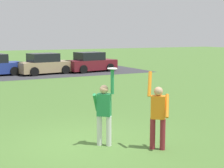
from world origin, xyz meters
TOP-DOWN VIEW (x-y plane):
  - ground_plane at (0.00, 0.00)m, footprint 120.00×120.00m
  - person_catcher at (0.31, -0.39)m, footprint 0.56×0.55m
  - person_defender at (1.41, -1.31)m, footprint 0.65×0.65m
  - frisbee_disc at (0.49, -0.53)m, footprint 0.26×0.26m
  - parked_car_tan at (3.89, 17.11)m, footprint 4.30×2.45m
  - parked_car_maroon at (7.73, 17.09)m, footprint 4.30×2.45m

SIDE VIEW (x-z plane):
  - ground_plane at x=0.00m, z-range 0.00..0.00m
  - parked_car_tan at x=3.89m, z-range -0.07..1.52m
  - parked_car_maroon at x=7.73m, z-range -0.07..1.52m
  - person_defender at x=1.41m, z-range -0.04..2.00m
  - person_catcher at x=0.31m, z-range -0.06..2.02m
  - frisbee_disc at x=0.49m, z-range 2.08..2.10m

